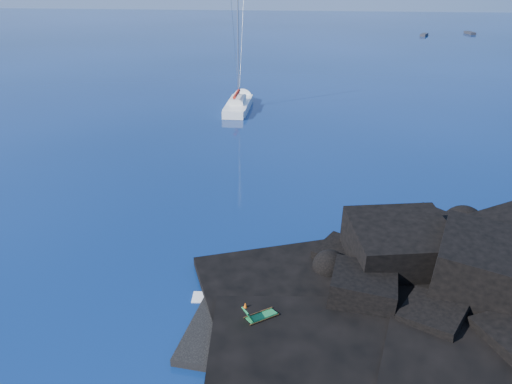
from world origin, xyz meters
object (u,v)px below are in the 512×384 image
Objects in this scene: distant_boat_a at (424,36)px; distant_boat_b at (470,34)px; marker_cone at (245,307)px; sunbather at (294,326)px; deck_chair at (262,312)px; sailboat at (239,109)px.

distant_boat_b is at bearing 45.59° from distant_boat_a.
sunbather is at bearing -22.61° from marker_cone.
distant_boat_b is at bearing 34.27° from deck_chair.
distant_boat_b reaches higher than distant_boat_a.
distant_boat_b is (41.77, 121.01, -0.62)m from marker_cone.
sailboat is 2.93× the size of distant_boat_b.
sailboat is at bearing -93.11° from distant_boat_a.
marker_cone is at bearing -118.57° from distant_boat_b.
sailboat reaches higher than deck_chair.
distant_boat_b is (47.85, 82.87, 0.00)m from sailboat.
deck_chair is at bearing -118.14° from distant_boat_b.
sunbather is at bearing -78.59° from sailboat.
distant_boat_b is at bearing 46.16° from sunbather.
marker_cone is at bearing -82.76° from distant_boat_a.
deck_chair is at bearing 140.83° from sunbather.
sailboat is at bearing 62.97° from deck_chair.
sunbather is 3.22× the size of marker_cone.
distant_boat_a is at bearing 51.04° from sunbather.
sailboat reaches higher than distant_boat_a.
sailboat is 95.69m from distant_boat_b.
deck_chair is 0.37× the size of distant_boat_a.
distant_boat_b is (12.48, 5.59, 0.00)m from distant_boat_a.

